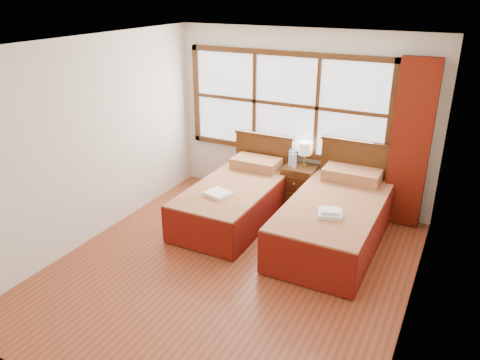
% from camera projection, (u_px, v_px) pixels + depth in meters
% --- Properties ---
extents(floor, '(4.50, 4.50, 0.00)m').
position_uv_depth(floor, '(231.00, 268.00, 5.61)').
color(floor, brown).
rests_on(floor, ground).
extents(ceiling, '(4.50, 4.50, 0.00)m').
position_uv_depth(ceiling, '(229.00, 44.00, 4.61)').
color(ceiling, white).
rests_on(ceiling, wall_back).
extents(wall_back, '(4.00, 0.00, 4.00)m').
position_uv_depth(wall_back, '(301.00, 119.00, 6.96)').
color(wall_back, silver).
rests_on(wall_back, floor).
extents(wall_left, '(0.00, 4.50, 4.50)m').
position_uv_depth(wall_left, '(92.00, 141.00, 5.95)').
color(wall_left, silver).
rests_on(wall_left, floor).
extents(wall_right, '(0.00, 4.50, 4.50)m').
position_uv_depth(wall_right, '(423.00, 203.00, 4.27)').
color(wall_right, silver).
rests_on(wall_right, floor).
extents(window, '(3.16, 0.06, 1.56)m').
position_uv_depth(window, '(285.00, 104.00, 6.96)').
color(window, white).
rests_on(window, wall_back).
extents(curtain, '(0.50, 0.16, 2.30)m').
position_uv_depth(curtain, '(411.00, 145.00, 6.23)').
color(curtain, maroon).
rests_on(curtain, wall_back).
extents(bed_left, '(1.05, 2.07, 1.02)m').
position_uv_depth(bed_left, '(236.00, 198.00, 6.71)').
color(bed_left, '#43220D').
rests_on(bed_left, floor).
extents(bed_right, '(1.15, 2.22, 1.12)m').
position_uv_depth(bed_right, '(335.00, 218.00, 6.09)').
color(bed_right, '#43220D').
rests_on(bed_right, floor).
extents(nightstand, '(0.48, 0.47, 0.64)m').
position_uv_depth(nightstand, '(299.00, 186.00, 7.08)').
color(nightstand, '#4A2810').
rests_on(nightstand, floor).
extents(towels_left, '(0.37, 0.34, 0.05)m').
position_uv_depth(towels_left, '(218.00, 194.00, 6.23)').
color(towels_left, white).
rests_on(towels_left, bed_left).
extents(towels_right, '(0.35, 0.33, 0.09)m').
position_uv_depth(towels_right, '(330.00, 213.00, 5.56)').
color(towels_right, white).
rests_on(towels_right, bed_right).
extents(lamp, '(0.19, 0.19, 0.37)m').
position_uv_depth(lamp, '(305.00, 149.00, 6.90)').
color(lamp, gold).
rests_on(lamp, nightstand).
extents(bottle_near, '(0.07, 0.07, 0.27)m').
position_uv_depth(bottle_near, '(291.00, 158.00, 6.95)').
color(bottle_near, '#ABC4DD').
rests_on(bottle_near, nightstand).
extents(bottle_far, '(0.07, 0.07, 0.26)m').
position_uv_depth(bottle_far, '(294.00, 161.00, 6.86)').
color(bottle_far, '#ABC4DD').
rests_on(bottle_far, nightstand).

